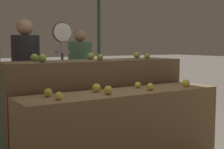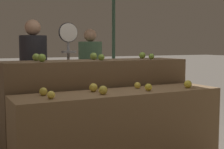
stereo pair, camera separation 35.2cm
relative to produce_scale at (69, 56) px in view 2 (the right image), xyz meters
The scene contains 18 objects.
display_counter_front 1.47m from the produce_scale, 83.51° to the right, with size 2.25×0.55×0.84m, color olive.
display_counter_back 0.90m from the produce_scale, 77.64° to the right, with size 2.25×0.55×1.14m, color brown.
apple_front_0 1.54m from the produce_scale, 115.28° to the right, with size 0.07×0.07×0.07m, color yellow.
apple_front_1 1.39m from the produce_scale, 95.14° to the right, with size 0.09×0.09×0.09m, color gold.
apple_front_2 1.44m from the produce_scale, 73.23° to the right, with size 0.08×0.08×0.08m, color gold.
apple_front_3 1.68m from the produce_scale, 55.64° to the right, with size 0.09×0.09×0.09m, color gold.
apple_front_4 1.36m from the produce_scale, 119.77° to the right, with size 0.08×0.08×0.08m, color gold.
apple_front_5 1.19m from the produce_scale, 96.67° to the right, with size 0.09×0.09×0.09m, color yellow.
apple_front_6 1.25m from the produce_scale, 70.52° to the right, with size 0.07×0.07×0.07m, color yellow.
apple_back_0 0.95m from the produce_scale, 126.47° to the right, with size 0.09×0.09×0.09m, color #84AD3D.
apple_back_1 0.77m from the produce_scale, 79.81° to the right, with size 0.08×0.08×0.08m, color #7AA338.
apple_back_2 1.13m from the produce_scale, 41.08° to the right, with size 0.07×0.07×0.07m, color #7AA338.
apple_back_3 0.78m from the produce_scale, 136.98° to the right, with size 0.09×0.09×0.09m, color #8EB247.
apple_back_4 0.56m from the produce_scale, 76.37° to the right, with size 0.09×0.09×0.09m, color #8EB247.
apple_back_5 1.00m from the produce_scale, 32.61° to the right, with size 0.09×0.09×0.09m, color #84AD3D.
produce_scale is the anchor object (origin of this frame).
person_vendor_at_scale 0.54m from the produce_scale, 146.07° to the left, with size 0.39×0.39×1.67m.
person_customer_left 0.96m from the produce_scale, 48.08° to the left, with size 0.43×0.43×1.59m.
Camera 2 is at (-1.56, -2.82, 1.32)m, focal length 50.00 mm.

